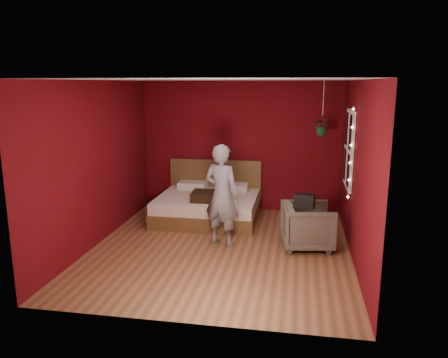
% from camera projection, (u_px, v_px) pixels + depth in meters
% --- Properties ---
extents(floor, '(4.50, 4.50, 0.00)m').
position_uv_depth(floor, '(221.00, 248.00, 6.91)').
color(floor, '#9A5D3D').
rests_on(floor, ground).
extents(room_walls, '(4.04, 4.54, 2.62)m').
position_uv_depth(room_walls, '(221.00, 143.00, 6.55)').
color(room_walls, '#5F0A13').
rests_on(room_walls, ground).
extents(window, '(0.05, 0.97, 1.27)m').
position_uv_depth(window, '(349.00, 149.00, 7.12)').
color(window, white).
rests_on(window, room_walls).
extents(fairy_lights, '(0.04, 0.04, 1.45)m').
position_uv_depth(fairy_lights, '(351.00, 154.00, 6.62)').
color(fairy_lights, silver).
rests_on(fairy_lights, room_walls).
extents(bed, '(1.88, 1.60, 1.03)m').
position_uv_depth(bed, '(209.00, 205.00, 8.37)').
color(bed, brown).
rests_on(bed, ground).
extents(person, '(0.69, 0.57, 1.64)m').
position_uv_depth(person, '(222.00, 195.00, 6.91)').
color(person, slate).
rests_on(person, ground).
extents(armchair, '(0.89, 0.87, 0.71)m').
position_uv_depth(armchair, '(308.00, 226.00, 6.85)').
color(armchair, '#5A5647').
rests_on(armchair, ground).
extents(handbag, '(0.33, 0.22, 0.21)m').
position_uv_depth(handbag, '(304.00, 201.00, 6.55)').
color(handbag, black).
rests_on(handbag, armchair).
extents(throw_pillow, '(0.49, 0.49, 0.17)m').
position_uv_depth(throw_pillow, '(205.00, 196.00, 7.90)').
color(throw_pillow, '#332011').
rests_on(throw_pillow, bed).
extents(hanging_plant, '(0.40, 0.37, 0.96)m').
position_uv_depth(hanging_plant, '(322.00, 125.00, 7.77)').
color(hanging_plant, silver).
rests_on(hanging_plant, room_walls).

